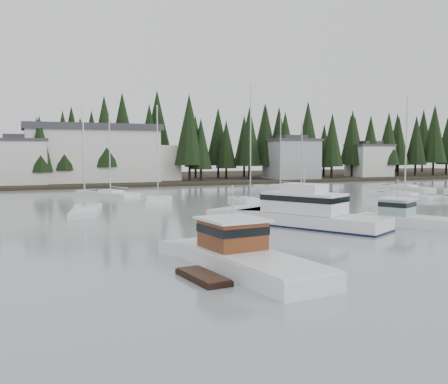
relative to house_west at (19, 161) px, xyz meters
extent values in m
cube|color=black|center=(18.00, 18.00, -4.65)|extent=(240.00, 54.00, 1.00)
cube|color=silver|center=(0.00, 0.00, -0.40)|extent=(9.00, 7.00, 7.50)
cube|color=#38383D|center=(0.00, 0.00, 3.60)|extent=(9.54, 7.42, 0.50)
cube|color=#38383D|center=(0.00, 0.00, 4.20)|extent=(4.95, 3.85, 0.80)
cube|color=#999EA0|center=(54.00, -1.00, -0.15)|extent=(10.00, 8.00, 8.00)
cube|color=#38383D|center=(54.00, -1.00, 4.10)|extent=(10.60, 8.48, 0.50)
cube|color=#38383D|center=(54.00, -1.00, 4.70)|extent=(5.50, 4.40, 0.80)
cube|color=silver|center=(76.00, 1.00, -0.65)|extent=(9.00, 7.00, 7.00)
cube|color=#38383D|center=(76.00, 1.00, 3.10)|extent=(9.54, 7.42, 0.50)
cube|color=#38383D|center=(76.00, 1.00, 3.70)|extent=(4.95, 3.85, 0.80)
cube|color=silver|center=(13.00, 3.00, 0.85)|extent=(24.00, 10.00, 10.00)
cube|color=#38383D|center=(13.00, 3.00, 6.15)|extent=(25.00, 11.00, 1.20)
cube|color=silver|center=(25.00, 5.00, -0.65)|extent=(10.00, 8.00, 7.00)
cube|color=white|center=(10.78, -72.08, -4.54)|extent=(4.53, 10.33, 1.44)
cube|color=white|center=(10.78, -72.08, -3.77)|extent=(4.44, 10.12, 0.13)
cube|color=#4A230E|center=(10.54, -70.09, -2.99)|extent=(3.08, 3.31, 1.55)
cube|color=white|center=(10.54, -70.09, -2.16)|extent=(3.46, 3.75, 0.13)
cube|color=black|center=(10.54, -70.09, -2.68)|extent=(3.15, 3.37, 0.44)
cylinder|color=#A5A8AD|center=(10.54, -70.09, -1.21)|extent=(0.08, 0.08, 1.78)
cube|color=black|center=(8.03, -72.42, -4.71)|extent=(1.76, 3.69, 0.61)
cube|color=white|center=(22.00, -59.63, -4.48)|extent=(9.44, 12.84, 1.82)
cube|color=black|center=(22.00, -59.63, -4.62)|extent=(9.51, 12.91, 0.25)
cube|color=white|center=(21.70, -59.08, -2.72)|extent=(5.93, 7.24, 1.65)
cube|color=black|center=(21.70, -59.08, -2.32)|extent=(6.02, 7.33, 0.46)
cube|color=white|center=(21.70, -59.08, -1.52)|extent=(3.61, 3.97, 0.74)
cylinder|color=#A5A8AD|center=(21.70, -59.08, -0.61)|extent=(0.10, 0.10, 1.25)
cube|color=white|center=(30.00, -62.87, -4.56)|extent=(6.02, 8.27, 1.28)
cube|color=white|center=(30.00, -62.87, -3.87)|extent=(5.89, 8.10, 0.12)
cube|color=#85AFA2|center=(29.29, -61.47, -3.18)|extent=(3.08, 3.13, 1.38)
cube|color=white|center=(29.29, -61.47, -2.44)|extent=(3.47, 3.53, 0.12)
cube|color=black|center=(29.29, -61.47, -2.90)|extent=(3.15, 3.19, 0.39)
cylinder|color=#A5A8AD|center=(29.29, -61.47, -1.60)|extent=(0.08, 0.08, 1.57)
cube|color=white|center=(47.84, -41.88, -4.68)|extent=(3.46, 9.91, 1.05)
cube|color=white|center=(47.84, -41.88, -4.03)|extent=(2.05, 3.46, 0.30)
cylinder|color=#A5A8AD|center=(47.84, -41.88, 2.41)|extent=(0.14, 0.14, 13.13)
cube|color=white|center=(11.89, -23.01, -4.68)|extent=(6.89, 10.39, 1.05)
cube|color=white|center=(11.89, -23.01, -4.03)|extent=(3.25, 3.96, 0.30)
cylinder|color=#A5A8AD|center=(11.89, -23.01, 1.54)|extent=(0.14, 0.14, 11.38)
cube|color=white|center=(59.35, -29.34, -4.68)|extent=(3.45, 10.54, 1.05)
cube|color=white|center=(59.35, -29.34, -4.03)|extent=(2.14, 3.66, 0.30)
cylinder|color=#A5A8AD|center=(59.35, -29.34, 1.86)|extent=(0.14, 0.14, 12.03)
cube|color=white|center=(15.06, -37.34, -4.68)|extent=(5.01, 9.39, 1.05)
cube|color=white|center=(15.06, -37.34, -4.03)|extent=(2.72, 3.45, 0.30)
cylinder|color=#A5A8AD|center=(15.06, -37.34, 1.37)|extent=(0.14, 0.14, 11.05)
cube|color=white|center=(24.89, -41.99, -4.68)|extent=(3.94, 9.82, 1.05)
cube|color=white|center=(24.89, -41.99, -4.03)|extent=(2.22, 3.48, 0.30)
cylinder|color=#A5A8AD|center=(24.89, -41.99, 2.50)|extent=(0.14, 0.14, 13.32)
cube|color=white|center=(39.88, -21.82, -4.68)|extent=(4.18, 9.79, 1.05)
cube|color=white|center=(39.88, -21.82, -4.03)|extent=(2.28, 3.50, 0.30)
cylinder|color=#A5A8AD|center=(39.88, -21.82, 1.61)|extent=(0.14, 0.14, 11.54)
cube|color=white|center=(37.22, -32.93, -4.68)|extent=(5.73, 9.91, 1.05)
cube|color=white|center=(37.22, -32.93, -4.03)|extent=(2.75, 3.68, 0.30)
cylinder|color=#A5A8AD|center=(37.22, -32.93, 0.89)|extent=(0.14, 0.14, 10.10)
cube|color=white|center=(5.94, -43.79, -4.68)|extent=(4.12, 9.14, 1.05)
cube|color=white|center=(5.94, -43.79, -4.03)|extent=(2.32, 3.28, 0.30)
cylinder|color=#A5A8AD|center=(5.94, -43.79, 0.89)|extent=(0.14, 0.14, 10.09)
cube|color=white|center=(31.80, -45.56, -4.60)|extent=(3.18, 6.88, 0.90)
cube|color=white|center=(31.80, -45.56, -3.90)|extent=(1.80, 2.32, 0.55)
camera|label=1|loc=(0.11, -94.40, 1.40)|focal=40.00mm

